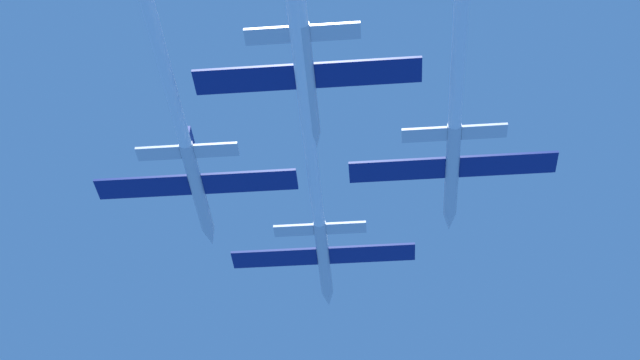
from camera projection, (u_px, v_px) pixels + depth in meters
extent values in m
cylinder|color=silver|center=(324.00, 259.00, 70.77)|extent=(1.06, 9.61, 1.06)
cone|color=silver|center=(328.00, 299.00, 75.01)|extent=(1.04, 2.11, 1.04)
ellipsoid|color=black|center=(325.00, 270.00, 72.61)|extent=(0.74, 1.92, 0.53)
cube|color=navy|center=(275.00, 258.00, 70.65)|extent=(7.31, 2.11, 0.23)
cube|color=navy|center=(372.00, 253.00, 70.19)|extent=(7.31, 2.11, 0.23)
cube|color=navy|center=(320.00, 219.00, 68.88)|extent=(0.28, 1.73, 1.54)
cube|color=silver|center=(294.00, 230.00, 67.97)|extent=(3.29, 1.27, 0.23)
cube|color=silver|center=(346.00, 228.00, 67.73)|extent=(3.29, 1.27, 0.23)
cylinder|color=white|center=(294.00, 11.00, 52.27)|extent=(0.95, 41.56, 0.95)
cylinder|color=silver|center=(197.00, 188.00, 63.95)|extent=(1.06, 9.61, 1.06)
cone|color=silver|center=(210.00, 236.00, 68.19)|extent=(1.04, 2.11, 1.04)
ellipsoid|color=black|center=(203.00, 202.00, 65.79)|extent=(0.74, 1.92, 0.53)
cube|color=navy|center=(143.00, 187.00, 63.83)|extent=(7.31, 2.11, 0.23)
cube|color=navy|center=(250.00, 181.00, 63.37)|extent=(7.31, 2.11, 0.23)
cube|color=navy|center=(190.00, 141.00, 62.06)|extent=(0.28, 1.73, 1.54)
cube|color=silver|center=(159.00, 153.00, 61.15)|extent=(3.29, 1.27, 0.23)
cube|color=silver|center=(216.00, 150.00, 60.91)|extent=(3.29, 1.27, 0.23)
cylinder|color=silver|center=(452.00, 171.00, 62.72)|extent=(1.06, 9.61, 1.06)
cone|color=silver|center=(449.00, 221.00, 66.96)|extent=(1.04, 2.11, 1.04)
ellipsoid|color=black|center=(450.00, 186.00, 64.56)|extent=(0.74, 1.92, 0.53)
cube|color=navy|center=(397.00, 170.00, 62.61)|extent=(7.31, 2.11, 0.23)
cube|color=navy|center=(508.00, 164.00, 62.14)|extent=(7.31, 2.11, 0.23)
cube|color=navy|center=(452.00, 123.00, 60.84)|extent=(0.28, 1.73, 1.54)
cube|color=silver|center=(424.00, 135.00, 59.92)|extent=(3.29, 1.27, 0.23)
cube|color=silver|center=(484.00, 131.00, 59.68)|extent=(3.29, 1.27, 0.23)
cylinder|color=silver|center=(308.00, 81.00, 56.68)|extent=(1.06, 9.61, 1.06)
cone|color=silver|center=(315.00, 142.00, 60.92)|extent=(1.04, 2.11, 1.04)
ellipsoid|color=black|center=(310.00, 100.00, 58.51)|extent=(0.74, 1.92, 0.53)
cube|color=navy|center=(247.00, 79.00, 56.56)|extent=(7.31, 2.11, 0.23)
cube|color=navy|center=(368.00, 72.00, 56.10)|extent=(7.31, 2.11, 0.23)
cube|color=navy|center=(303.00, 24.00, 54.79)|extent=(0.28, 1.73, 1.54)
cube|color=silver|center=(269.00, 36.00, 53.88)|extent=(3.29, 1.27, 0.23)
cube|color=silver|center=(336.00, 31.00, 53.64)|extent=(3.29, 1.27, 0.23)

